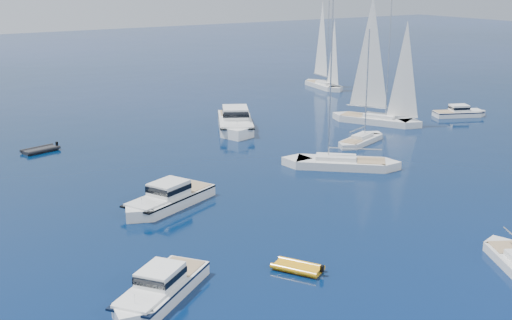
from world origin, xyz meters
The scene contains 11 objects.
ground centered at (0.00, 0.00, 0.00)m, with size 400.00×400.00×0.00m, color navy.
motor_cruiser_left centered at (-16.38, 11.11, 0.00)m, with size 2.87×9.37×2.46m, color white, non-canonical shape.
motor_cruiser_centre centered at (-8.81, 25.94, 0.00)m, with size 3.17×10.37×2.72m, color silver, non-canonical shape.
motor_cruiser_far_r centered at (40.75, 37.69, 0.00)m, with size 2.40×7.84×2.06m, color white, non-canonical shape.
motor_cruiser_distant centered at (10.85, 47.61, 0.00)m, with size 4.14×13.51×3.55m, color white, non-canonical shape.
sailboat_mid_r centered at (11.09, 27.19, 0.00)m, with size 3.28×12.61×18.54m, color silver, non-canonical shape.
sailboat_centre centered at (19.53, 33.76, 0.00)m, with size 2.38×9.16×13.46m, color silver, non-canonical shape.
sailboat_sails_r centered at (28.16, 40.69, 0.00)m, with size 3.33×12.82×18.84m, color silver, non-canonical shape.
sailboat_sails_far centered at (39.57, 66.33, 0.00)m, with size 2.93×11.27×16.56m, color white, non-canonical shape.
tender_yellow centered at (-6.99, 9.73, 0.00)m, with size 1.94×3.51×0.95m, color orange, non-canonical shape.
tender_grey_far centered at (-12.92, 49.82, 0.00)m, with size 2.23×4.16×0.95m, color black, non-canonical shape.
Camera 1 is at (-31.46, -23.43, 19.27)m, focal length 47.23 mm.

